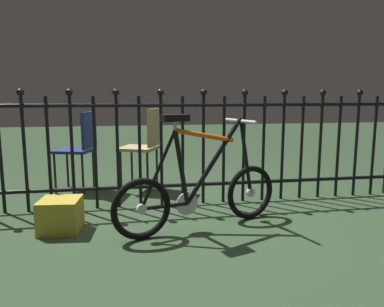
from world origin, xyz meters
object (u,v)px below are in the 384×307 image
chair_tan (146,141)px  display_crate (61,215)px  bicycle (200,191)px  chair_navy (81,144)px

chair_tan → display_crate: 1.40m
display_crate → chair_tan: bearing=57.9°
bicycle → display_crate: (-1.06, 0.13, -0.18)m
bicycle → chair_tan: bicycle is taller
chair_navy → display_crate: size_ratio=2.91×
bicycle → chair_navy: size_ratio=1.59×
bicycle → chair_navy: (-1.04, 1.36, 0.21)m
chair_tan → display_crate: size_ratio=3.02×
chair_navy → chair_tan: bearing=-7.7°
bicycle → chair_tan: size_ratio=1.53×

